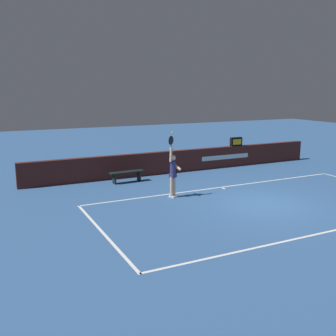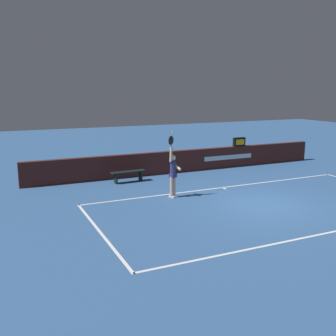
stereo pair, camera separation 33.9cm
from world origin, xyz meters
TOP-DOWN VIEW (x-y plane):
  - ground_plane at (0.00, 0.00)m, footprint 60.00×60.00m
  - court_lines at (0.00, -0.13)m, footprint 12.11×5.80m
  - back_wall at (0.00, 6.21)m, footprint 15.48×0.29m
  - speed_display at (3.26, 6.21)m, footprint 0.67×0.20m
  - tennis_player at (-2.51, 2.25)m, footprint 0.51×0.48m
  - tennis_ball at (-2.54, 2.23)m, footprint 0.07×0.07m
  - courtside_bench_near at (-3.25, 5.28)m, footprint 1.57×0.44m

SIDE VIEW (x-z plane):
  - ground_plane at x=0.00m, z-range 0.00..0.00m
  - court_lines at x=0.00m, z-range 0.00..0.00m
  - courtside_bench_near at x=-3.25m, z-range 0.13..0.62m
  - back_wall at x=0.00m, z-range 0.00..1.08m
  - tennis_player at x=-2.51m, z-range -0.21..2.17m
  - speed_display at x=3.26m, z-range 1.08..1.55m
  - tennis_ball at x=-2.54m, z-range 2.45..2.52m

